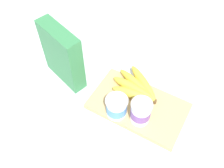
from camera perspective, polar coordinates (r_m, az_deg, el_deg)
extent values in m
plane|color=white|center=(0.96, 5.78, -5.22)|extent=(2.40, 2.40, 0.00)
cube|color=tan|center=(0.95, 5.84, -4.88)|extent=(0.34, 0.20, 0.02)
cube|color=#38844C|center=(0.97, -10.97, 6.26)|extent=(0.20, 0.11, 0.24)
cylinder|color=white|center=(0.87, 6.38, -6.22)|extent=(0.07, 0.07, 0.09)
cylinder|color=#7A4C99|center=(0.87, 6.38, -6.22)|extent=(0.07, 0.07, 0.04)
cylinder|color=silver|center=(0.83, 6.67, -4.53)|extent=(0.07, 0.07, 0.00)
cylinder|color=white|center=(0.88, 1.02, -5.16)|extent=(0.07, 0.07, 0.08)
cylinder|color=#5193D1|center=(0.88, 1.02, -5.16)|extent=(0.07, 0.07, 0.04)
cylinder|color=silver|center=(0.85, 1.06, -3.73)|extent=(0.08, 0.08, 0.00)
ellipsoid|color=yellow|center=(0.98, 6.88, 0.37)|extent=(0.16, 0.13, 0.04)
ellipsoid|color=yellow|center=(0.97, 5.56, -0.09)|extent=(0.19, 0.09, 0.03)
ellipsoid|color=yellow|center=(0.96, 4.85, -0.99)|extent=(0.18, 0.05, 0.04)
ellipsoid|color=yellow|center=(0.94, 4.74, -2.19)|extent=(0.17, 0.06, 0.04)
cylinder|color=brown|center=(0.94, 9.42, -3.85)|extent=(0.01, 0.01, 0.02)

